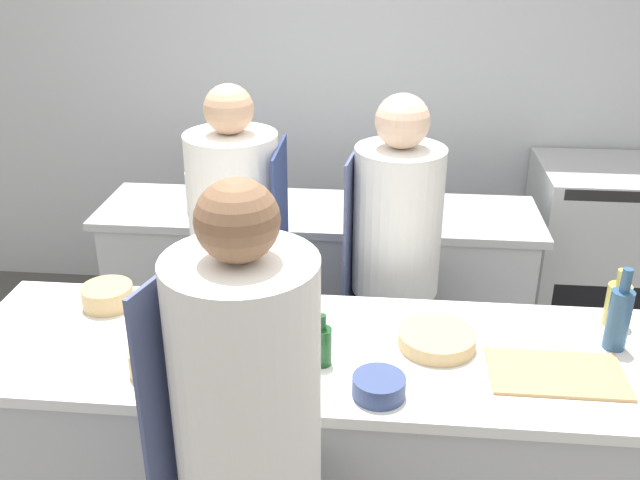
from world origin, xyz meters
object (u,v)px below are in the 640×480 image
at_px(oven_range, 596,251).
at_px(chef_at_stove, 239,277).
at_px(bottle_olive_oil, 322,345).
at_px(bowl_prep_small, 108,296).
at_px(bowl_mixing_large, 158,360).
at_px(stockpot, 214,190).
at_px(cup, 243,314).
at_px(chef_at_pass_far, 394,276).
at_px(bowl_wooden_salad, 437,339).
at_px(bottle_vinegar, 617,303).
at_px(bottle_wine, 619,317).
at_px(bowl_ceramic_blue, 379,386).

distance_m(oven_range, chef_at_stove, 2.19).
xyz_separation_m(bottle_olive_oil, bowl_prep_small, (-0.85, 0.31, -0.03)).
height_order(bowl_mixing_large, stockpot, stockpot).
bearing_deg(chef_at_stove, cup, 13.80).
distance_m(chef_at_pass_far, bowl_wooden_salad, 0.72).
bearing_deg(stockpot, chef_at_stove, -68.53).
distance_m(bottle_vinegar, cup, 1.36).
height_order(bottle_wine, stockpot, bottle_wine).
distance_m(bowl_wooden_salad, cup, 0.70).
relative_size(bottle_olive_oil, bottle_wine, 0.61).
bearing_deg(bottle_vinegar, oven_range, 75.95).
xyz_separation_m(chef_at_stove, chef_at_pass_far, (0.67, 0.13, -0.03)).
height_order(bowl_ceramic_blue, stockpot, stockpot).
height_order(bottle_wine, cup, bottle_wine).
height_order(bowl_prep_small, cup, cup).
relative_size(bottle_wine, bowl_ceramic_blue, 1.82).
xyz_separation_m(chef_at_stove, bottle_vinegar, (1.47, -0.35, 0.15)).
bearing_deg(stockpot, oven_range, 13.93).
bearing_deg(stockpot, bottle_wine, -33.89).
distance_m(bottle_vinegar, bowl_prep_small, 1.90).
bearing_deg(cup, bottle_wine, -0.74).
bearing_deg(bowl_ceramic_blue, bottle_olive_oil, 141.06).
height_order(cup, stockpot, stockpot).
bearing_deg(cup, oven_range, 43.27).
bearing_deg(oven_range, bottle_vinegar, -104.05).
xyz_separation_m(oven_range, bottle_olive_oil, (-1.42, -1.83, 0.47)).
bearing_deg(bowl_prep_small, bottle_olive_oil, -19.83).
xyz_separation_m(bowl_prep_small, bowl_ceramic_blue, (1.05, -0.46, -0.01)).
bearing_deg(bottle_wine, chef_at_stove, 160.27).
distance_m(bowl_mixing_large, bowl_ceramic_blue, 0.73).
xyz_separation_m(bottle_vinegar, bowl_mixing_large, (-1.58, -0.45, -0.04)).
xyz_separation_m(bottle_wine, bowl_mixing_large, (-1.53, -0.29, -0.08)).
bearing_deg(bowl_prep_small, cup, -10.03).
distance_m(bottle_olive_oil, bowl_mixing_large, 0.54).
xyz_separation_m(bottle_vinegar, stockpot, (-1.71, 0.96, 0.01)).
height_order(bottle_wine, bowl_mixing_large, bottle_wine).
bearing_deg(bowl_wooden_salad, chef_at_stove, 145.40).
relative_size(oven_range, stockpot, 3.52).
bearing_deg(bottle_wine, bottle_vinegar, 74.46).
xyz_separation_m(bottle_vinegar, bottle_wine, (-0.04, -0.16, 0.03)).
bearing_deg(oven_range, bowl_ceramic_blue, -121.57).
bearing_deg(chef_at_pass_far, bottle_wine, -123.18).
relative_size(bottle_wine, stockpot, 1.07).
height_order(chef_at_pass_far, stockpot, chef_at_pass_far).
distance_m(bowl_wooden_salad, stockpot, 1.58).
xyz_separation_m(bowl_ceramic_blue, stockpot, (-0.86, 1.47, 0.07)).
bearing_deg(stockpot, bottle_olive_oil, -63.06).
relative_size(bottle_olive_oil, bowl_prep_small, 0.96).
relative_size(bottle_vinegar, bottle_wine, 0.73).
bearing_deg(bottle_olive_oil, bowl_wooden_salad, 20.18).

